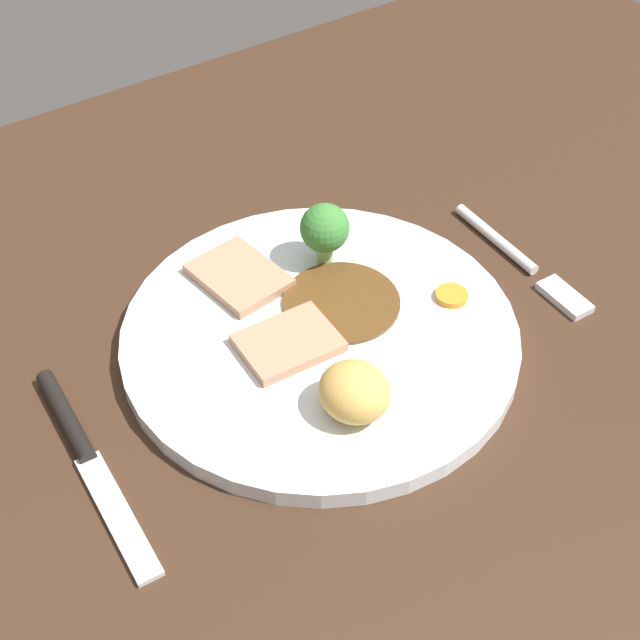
# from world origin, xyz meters

# --- Properties ---
(dining_table) EXTENTS (1.20, 0.84, 0.04)m
(dining_table) POSITION_xyz_m (0.00, 0.00, 0.02)
(dining_table) COLOR #382316
(dining_table) RESTS_ON ground
(dinner_plate) EXTENTS (0.29, 0.29, 0.01)m
(dinner_plate) POSITION_xyz_m (0.01, -0.01, 0.04)
(dinner_plate) COLOR white
(dinner_plate) RESTS_ON dining_table
(gravy_pool) EXTENTS (0.09, 0.09, 0.00)m
(gravy_pool) POSITION_xyz_m (-0.02, -0.02, 0.05)
(gravy_pool) COLOR #563819
(gravy_pool) RESTS_ON dinner_plate
(meat_slice_main) EXTENTS (0.07, 0.06, 0.01)m
(meat_slice_main) POSITION_xyz_m (0.04, -0.01, 0.05)
(meat_slice_main) COLOR tan
(meat_slice_main) RESTS_ON dinner_plate
(meat_slice_under) EXTENTS (0.06, 0.08, 0.01)m
(meat_slice_under) POSITION_xyz_m (0.03, -0.09, 0.05)
(meat_slice_under) COLOR tan
(meat_slice_under) RESTS_ON dinner_plate
(roast_potato_left) EXTENTS (0.05, 0.05, 0.04)m
(roast_potato_left) POSITION_xyz_m (0.04, 0.07, 0.07)
(roast_potato_left) COLOR tan
(roast_potato_left) RESTS_ON dinner_plate
(carrot_coin_front) EXTENTS (0.02, 0.02, 0.00)m
(carrot_coin_front) POSITION_xyz_m (-0.09, 0.02, 0.05)
(carrot_coin_front) COLOR orange
(carrot_coin_front) RESTS_ON dinner_plate
(broccoli_floret) EXTENTS (0.04, 0.04, 0.05)m
(broccoli_floret) POSITION_xyz_m (-0.03, -0.07, 0.08)
(broccoli_floret) COLOR #8CB766
(broccoli_floret) RESTS_ON dinner_plate
(fork) EXTENTS (0.02, 0.15, 0.01)m
(fork) POSITION_xyz_m (-0.17, 0.01, 0.04)
(fork) COLOR silver
(fork) RESTS_ON dining_table
(knife) EXTENTS (0.02, 0.19, 0.01)m
(knife) POSITION_xyz_m (0.20, -0.01, 0.04)
(knife) COLOR black
(knife) RESTS_ON dining_table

